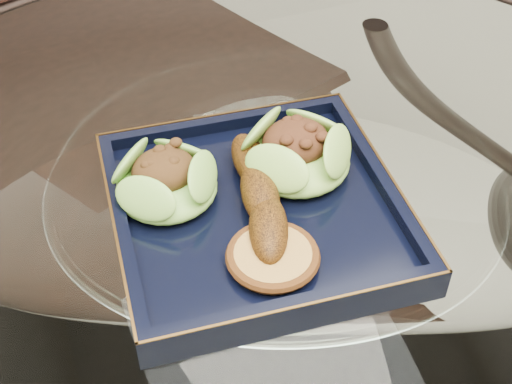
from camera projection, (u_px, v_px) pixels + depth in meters
name	position (u px, v px, depth m)	size (l,w,h in m)	color
dining_table	(272.00, 314.00, 0.81)	(1.13, 1.13, 0.77)	white
dining_chair	(102.00, 113.00, 1.16)	(0.55, 0.55, 1.00)	black
navy_plate	(256.00, 215.00, 0.69)	(0.27, 0.27, 0.02)	black
lettuce_wrap_left	(166.00, 183.00, 0.68)	(0.10, 0.10, 0.04)	#69AE32
lettuce_wrap_right	(297.00, 155.00, 0.71)	(0.11, 0.11, 0.04)	#579D2D
roasted_plantain	(260.00, 193.00, 0.67)	(0.17, 0.04, 0.03)	#5B3209
crumb_patty	(273.00, 258.00, 0.62)	(0.07, 0.07, 0.01)	#BF923F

